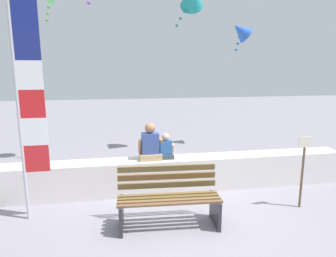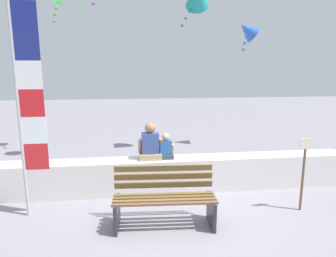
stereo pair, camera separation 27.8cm
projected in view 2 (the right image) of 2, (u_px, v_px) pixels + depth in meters
name	position (u px, v px, depth m)	size (l,w,h in m)	color
ground_plane	(186.00, 211.00, 5.09)	(40.00, 40.00, 0.00)	gray
seawall_ledge	(178.00, 174.00, 5.94)	(6.99, 0.50, 0.66)	silver
park_bench	(164.00, 199.00, 4.60)	(1.60, 0.71, 0.88)	brown
person_adult	(150.00, 145.00, 5.77)	(0.47, 0.35, 0.72)	tan
person_child	(166.00, 148.00, 5.83)	(0.33, 0.24, 0.51)	#314044
flag_banner	(26.00, 98.00, 4.59)	(0.41, 0.05, 3.37)	#B7B7BC
kite_blue	(247.00, 30.00, 8.68)	(0.73, 0.62, 0.94)	blue
sign_post	(304.00, 168.00, 4.99)	(0.24, 0.06, 1.27)	brown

